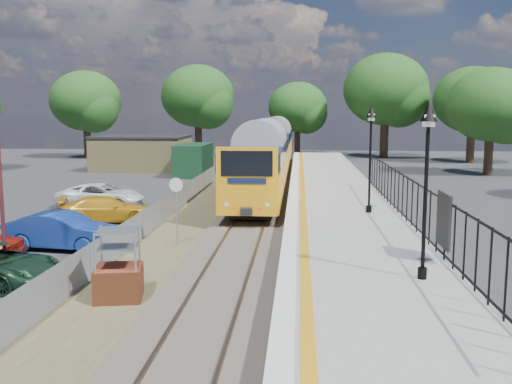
# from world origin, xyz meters

# --- Properties ---
(ground) EXTENTS (120.00, 120.00, 0.00)m
(ground) POSITION_xyz_m (0.00, 0.00, 0.00)
(ground) COLOR #2D2D30
(ground) RESTS_ON ground
(track_bed) EXTENTS (5.90, 80.00, 0.29)m
(track_bed) POSITION_xyz_m (-0.47, 9.67, 0.09)
(track_bed) COLOR #473F38
(track_bed) RESTS_ON ground
(platform) EXTENTS (5.00, 70.00, 0.90)m
(platform) POSITION_xyz_m (4.20, 8.00, 0.45)
(platform) COLOR gray
(platform) RESTS_ON ground
(platform_edge) EXTENTS (0.90, 70.00, 0.01)m
(platform_edge) POSITION_xyz_m (2.14, 8.00, 0.90)
(platform_edge) COLOR silver
(platform_edge) RESTS_ON platform
(victorian_lamp_south) EXTENTS (0.44, 0.44, 4.60)m
(victorian_lamp_south) POSITION_xyz_m (5.50, -4.00, 4.30)
(victorian_lamp_south) COLOR black
(victorian_lamp_south) RESTS_ON platform
(victorian_lamp_north) EXTENTS (0.44, 0.44, 4.60)m
(victorian_lamp_north) POSITION_xyz_m (5.30, 6.00, 4.30)
(victorian_lamp_north) COLOR black
(victorian_lamp_north) RESTS_ON platform
(palisade_fence) EXTENTS (0.12, 26.00, 2.00)m
(palisade_fence) POSITION_xyz_m (6.55, 2.24, 1.84)
(palisade_fence) COLOR black
(palisade_fence) RESTS_ON platform
(wire_fence) EXTENTS (0.06, 52.00, 1.20)m
(wire_fence) POSITION_xyz_m (-4.20, 12.00, 0.60)
(wire_fence) COLOR #999EA3
(wire_fence) RESTS_ON ground
(outbuilding) EXTENTS (10.80, 10.10, 3.12)m
(outbuilding) POSITION_xyz_m (-10.91, 31.21, 1.52)
(outbuilding) COLOR tan
(outbuilding) RESTS_ON ground
(tree_line) EXTENTS (56.80, 43.80, 11.88)m
(tree_line) POSITION_xyz_m (1.40, 42.00, 6.61)
(tree_line) COLOR #332319
(tree_line) RESTS_ON ground
(train) EXTENTS (2.82, 40.83, 3.51)m
(train) POSITION_xyz_m (0.00, 26.06, 2.34)
(train) COLOR orange
(train) RESTS_ON ground
(brick_plinth) EXTENTS (1.48, 1.48, 2.05)m
(brick_plinth) POSITION_xyz_m (-2.74, -3.73, 0.98)
(brick_plinth) COLOR brown
(brick_plinth) RESTS_ON ground
(speed_sign) EXTENTS (0.55, 0.13, 2.72)m
(speed_sign) POSITION_xyz_m (-2.50, 2.81, 1.84)
(speed_sign) COLOR #999EA3
(speed_sign) RESTS_ON ground
(car_blue) EXTENTS (4.51, 2.03, 1.43)m
(car_blue) POSITION_xyz_m (-6.78, 2.00, 0.72)
(car_blue) COLOR navy
(car_blue) RESTS_ON ground
(car_yellow) EXTENTS (4.60, 2.84, 1.25)m
(car_yellow) POSITION_xyz_m (-6.94, 7.45, 0.62)
(car_yellow) COLOR orange
(car_yellow) RESTS_ON ground
(car_white) EXTENTS (4.76, 2.20, 1.32)m
(car_white) POSITION_xyz_m (-8.66, 11.68, 0.66)
(car_white) COLOR white
(car_white) RESTS_ON ground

